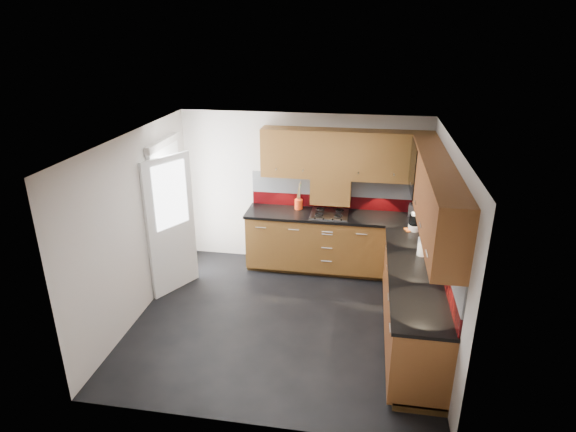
% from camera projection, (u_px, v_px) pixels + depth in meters
% --- Properties ---
extents(room, '(4.00, 3.80, 2.64)m').
position_uv_depth(room, '(283.00, 214.00, 5.76)').
color(room, black).
extents(base_cabinets, '(2.70, 3.20, 0.95)m').
position_uv_depth(base_cabinets, '(368.00, 271.00, 6.64)').
color(base_cabinets, '#563113').
rests_on(base_cabinets, room).
extents(countertop, '(2.72, 3.22, 0.04)m').
position_uv_depth(countertop, '(369.00, 240.00, 6.46)').
color(countertop, black).
rests_on(countertop, base_cabinets).
extents(backsplash, '(2.70, 3.20, 0.54)m').
position_uv_depth(backsplash, '(387.00, 215.00, 6.52)').
color(backsplash, '#68090D').
rests_on(backsplash, countertop).
extents(upper_cabinets, '(2.50, 3.20, 0.72)m').
position_uv_depth(upper_cabinets, '(387.00, 173.00, 6.16)').
color(upper_cabinets, '#563113').
rests_on(upper_cabinets, room).
extents(extractor_hood, '(0.60, 0.33, 0.40)m').
position_uv_depth(extractor_hood, '(331.00, 190.00, 7.27)').
color(extractor_hood, '#563113').
rests_on(extractor_hood, room).
extents(glass_cabinet, '(0.32, 0.80, 0.66)m').
position_uv_depth(glass_cabinet, '(424.00, 167.00, 6.34)').
color(glass_cabinet, black).
rests_on(glass_cabinet, room).
extents(back_door, '(0.42, 1.19, 2.04)m').
position_uv_depth(back_door, '(170.00, 218.00, 6.89)').
color(back_door, white).
rests_on(back_door, room).
extents(gas_hob, '(0.56, 0.49, 0.04)m').
position_uv_depth(gas_hob, '(329.00, 214.00, 7.24)').
color(gas_hob, silver).
rests_on(gas_hob, countertop).
extents(utensil_pot, '(0.12, 0.12, 0.44)m').
position_uv_depth(utensil_pot, '(299.00, 203.00, 7.44)').
color(utensil_pot, red).
rests_on(utensil_pot, countertop).
extents(toaster, '(0.28, 0.20, 0.18)m').
position_uv_depth(toaster, '(417.00, 210.00, 7.18)').
color(toaster, silver).
rests_on(toaster, countertop).
extents(food_processor, '(0.16, 0.16, 0.26)m').
position_uv_depth(food_processor, '(414.00, 222.00, 6.65)').
color(food_processor, white).
rests_on(food_processor, countertop).
extents(paper_towel, '(0.15, 0.15, 0.24)m').
position_uv_depth(paper_towel, '(422.00, 247.00, 5.94)').
color(paper_towel, white).
rests_on(paper_towel, countertop).
extents(orange_cloth, '(0.18, 0.17, 0.02)m').
position_uv_depth(orange_cloth, '(410.00, 230.00, 6.70)').
color(orange_cloth, orange).
rests_on(orange_cloth, countertop).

